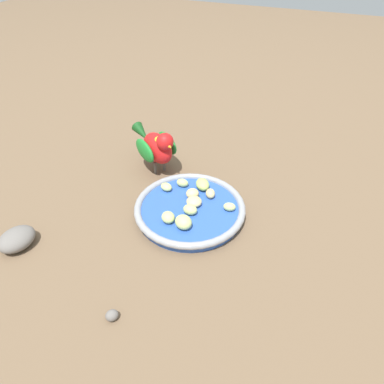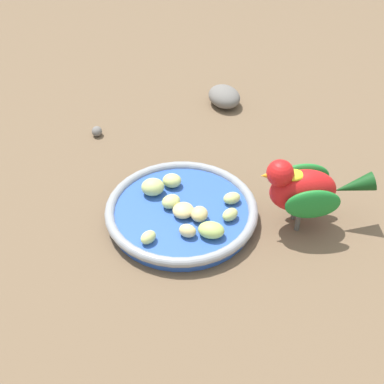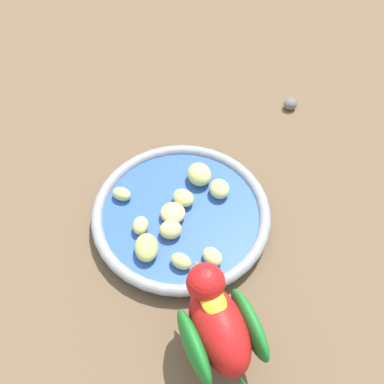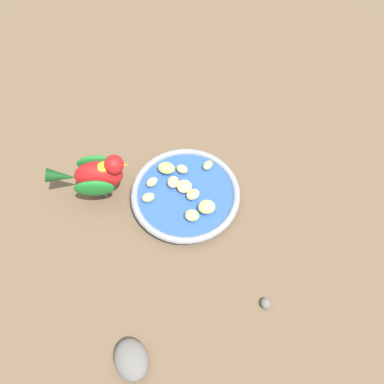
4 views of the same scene
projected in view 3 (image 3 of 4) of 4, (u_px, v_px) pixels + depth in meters
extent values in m
plane|color=brown|center=(154.00, 224.00, 0.65)|extent=(4.00, 4.00, 0.00)
cylinder|color=#2D56B7|center=(181.00, 217.00, 0.64)|extent=(0.22, 0.22, 0.02)
torus|color=#93969B|center=(181.00, 213.00, 0.63)|extent=(0.24, 0.24, 0.02)
ellipsoid|color=#E5C67F|center=(171.00, 230.00, 0.60)|extent=(0.04, 0.04, 0.02)
ellipsoid|color=#C6D17A|center=(212.00, 257.00, 0.58)|extent=(0.03, 0.03, 0.02)
ellipsoid|color=#C6D17A|center=(219.00, 189.00, 0.64)|extent=(0.04, 0.04, 0.02)
ellipsoid|color=#C6D17A|center=(183.00, 198.00, 0.63)|extent=(0.03, 0.03, 0.02)
ellipsoid|color=#E5C67F|center=(173.00, 213.00, 0.62)|extent=(0.03, 0.03, 0.02)
ellipsoid|color=#E5C67F|center=(142.00, 227.00, 0.61)|extent=(0.03, 0.03, 0.02)
ellipsoid|color=#C6D17A|center=(199.00, 174.00, 0.65)|extent=(0.05, 0.05, 0.03)
ellipsoid|color=#C6D17A|center=(181.00, 261.00, 0.58)|extent=(0.02, 0.03, 0.02)
ellipsoid|color=#C6D17A|center=(123.00, 193.00, 0.64)|extent=(0.02, 0.03, 0.02)
ellipsoid|color=#B2CC66|center=(147.00, 248.00, 0.59)|extent=(0.05, 0.05, 0.02)
cylinder|color=#59544C|center=(205.00, 346.00, 0.53)|extent=(0.01, 0.01, 0.03)
cylinder|color=#59544C|center=(226.00, 338.00, 0.54)|extent=(0.01, 0.01, 0.03)
ellipsoid|color=red|center=(219.00, 329.00, 0.49)|extent=(0.10, 0.11, 0.07)
ellipsoid|color=#1E7F2D|center=(194.00, 347.00, 0.48)|extent=(0.06, 0.08, 0.05)
ellipsoid|color=#1E7F2D|center=(250.00, 325.00, 0.49)|extent=(0.06, 0.08, 0.05)
sphere|color=red|center=(206.00, 282.00, 0.48)|extent=(0.06, 0.06, 0.04)
cone|color=orange|center=(198.00, 268.00, 0.49)|extent=(0.02, 0.02, 0.01)
ellipsoid|color=yellow|center=(213.00, 302.00, 0.47)|extent=(0.04, 0.04, 0.01)
ellipsoid|color=slate|center=(290.00, 104.00, 0.77)|extent=(0.03, 0.03, 0.02)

